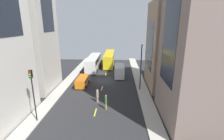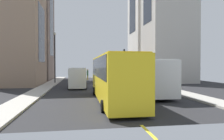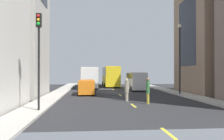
% 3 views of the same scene
% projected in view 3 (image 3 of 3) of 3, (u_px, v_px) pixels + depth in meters
% --- Properties ---
extents(ground_plane, '(40.57, 40.57, 0.00)m').
position_uv_depth(ground_plane, '(116.00, 92.00, 30.99)').
color(ground_plane, '#28282B').
extents(sidewalk_west, '(1.97, 44.00, 0.15)m').
position_uv_depth(sidewalk_west, '(60.00, 92.00, 30.35)').
color(sidewalk_west, '#B2ADA3').
rests_on(sidewalk_west, ground).
extents(sidewalk_east, '(1.97, 44.00, 0.15)m').
position_uv_depth(sidewalk_east, '(170.00, 91.00, 31.64)').
color(sidewalk_east, '#B2ADA3').
rests_on(sidewalk_east, ground).
extents(lane_stripe_0, '(0.16, 2.00, 0.01)m').
position_uv_depth(lane_stripe_0, '(168.00, 133.00, 10.08)').
color(lane_stripe_0, yellow).
rests_on(lane_stripe_0, ground).
extents(lane_stripe_1, '(0.16, 2.00, 0.01)m').
position_uv_depth(lane_stripe_1, '(133.00, 106.00, 18.44)').
color(lane_stripe_1, yellow).
rests_on(lane_stripe_1, ground).
extents(lane_stripe_2, '(0.16, 2.00, 0.01)m').
position_uv_depth(lane_stripe_2, '(120.00, 95.00, 26.81)').
color(lane_stripe_2, yellow).
rests_on(lane_stripe_2, ground).
extents(lane_stripe_3, '(0.16, 2.00, 0.01)m').
position_uv_depth(lane_stripe_3, '(113.00, 90.00, 35.18)').
color(lane_stripe_3, yellow).
rests_on(lane_stripe_3, ground).
extents(lane_stripe_4, '(0.16, 2.00, 0.01)m').
position_uv_depth(lane_stripe_4, '(109.00, 86.00, 43.55)').
color(lane_stripe_4, yellow).
rests_on(lane_stripe_4, ground).
extents(lane_stripe_5, '(0.16, 2.00, 0.01)m').
position_uv_depth(lane_stripe_5, '(106.00, 84.00, 51.91)').
color(lane_stripe_5, yellow).
rests_on(lane_stripe_5, ground).
extents(building_east_1, '(6.30, 9.14, 15.09)m').
position_uv_depth(building_east_1, '(211.00, 33.00, 29.42)').
color(building_east_1, '#937760').
rests_on(building_east_1, ground).
extents(city_bus_white, '(2.80, 11.31, 3.35)m').
position_uv_depth(city_bus_white, '(90.00, 76.00, 39.64)').
color(city_bus_white, silver).
rests_on(city_bus_white, ground).
extents(streetcar_yellow, '(2.70, 12.12, 3.59)m').
position_uv_depth(streetcar_yellow, '(110.00, 75.00, 44.21)').
color(streetcar_yellow, yellow).
rests_on(streetcar_yellow, ground).
extents(delivery_van_white, '(2.25, 5.54, 2.58)m').
position_uv_depth(delivery_van_white, '(136.00, 80.00, 33.98)').
color(delivery_van_white, white).
rests_on(delivery_van_white, ground).
extents(car_orange_0, '(1.97, 4.65, 1.70)m').
position_uv_depth(car_orange_0, '(87.00, 86.00, 27.68)').
color(car_orange_0, orange).
rests_on(car_orange_0, ground).
extents(pedestrian_crossing_near, '(0.38, 0.38, 2.07)m').
position_uv_depth(pedestrian_crossing_near, '(127.00, 89.00, 21.35)').
color(pedestrian_crossing_near, gray).
rests_on(pedestrian_crossing_near, ground).
extents(pedestrian_crossing_mid, '(0.29, 0.29, 2.17)m').
position_uv_depth(pedestrian_crossing_mid, '(148.00, 89.00, 19.41)').
color(pedestrian_crossing_mid, gold).
rests_on(pedestrian_crossing_mid, ground).
extents(traffic_light_near_corner, '(0.32, 0.44, 6.33)m').
position_uv_depth(traffic_light_near_corner, '(39.00, 43.00, 15.43)').
color(traffic_light_near_corner, black).
rests_on(traffic_light_near_corner, ground).
extents(streetlamp_near, '(0.44, 0.44, 8.01)m').
position_uv_depth(streetlamp_near, '(180.00, 52.00, 27.03)').
color(streetlamp_near, black).
rests_on(streetlamp_near, ground).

